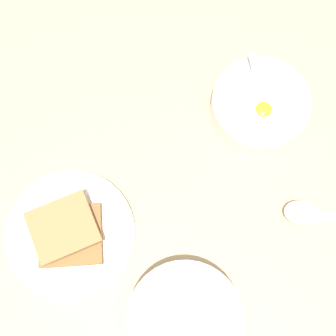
# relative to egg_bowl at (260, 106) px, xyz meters

# --- Properties ---
(ground_plane) EXTENTS (3.00, 3.00, 0.00)m
(ground_plane) POSITION_rel_egg_bowl_xyz_m (0.23, -0.14, -0.03)
(ground_plane) COLOR tan
(egg_bowl) EXTENTS (0.17, 0.17, 0.08)m
(egg_bowl) POSITION_rel_egg_bowl_xyz_m (0.00, 0.00, 0.00)
(egg_bowl) COLOR white
(egg_bowl) RESTS_ON ground_plane
(toast_plate) EXTENTS (0.22, 0.22, 0.02)m
(toast_plate) POSITION_rel_egg_bowl_xyz_m (0.24, -0.31, -0.02)
(toast_plate) COLOR white
(toast_plate) RESTS_ON ground_plane
(toast_sandwich) EXTENTS (0.13, 0.13, 0.04)m
(toast_sandwich) POSITION_rel_egg_bowl_xyz_m (0.24, -0.31, 0.01)
(toast_sandwich) COLOR brown
(toast_sandwich) RESTS_ON toast_plate
(soup_spoon) EXTENTS (0.05, 0.16, 0.03)m
(soup_spoon) POSITION_rel_egg_bowl_xyz_m (0.19, 0.09, -0.02)
(soup_spoon) COLOR white
(soup_spoon) RESTS_ON ground_plane
(congee_bowl) EXTENTS (0.18, 0.18, 0.05)m
(congee_bowl) POSITION_rel_egg_bowl_xyz_m (0.37, -0.12, -0.00)
(congee_bowl) COLOR white
(congee_bowl) RESTS_ON ground_plane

